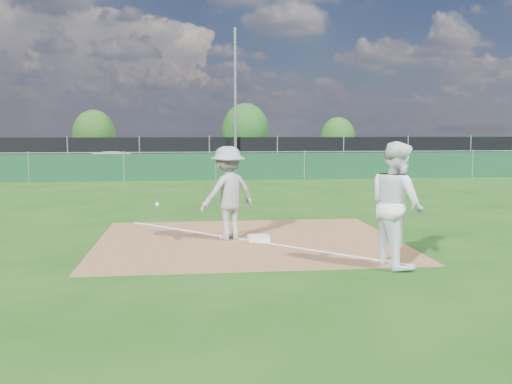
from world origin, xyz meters
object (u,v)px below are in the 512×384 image
at_px(light_pole, 235,99).
at_px(tree_mid, 246,130).
at_px(first_base, 259,238).
at_px(play_at_first, 228,193).
at_px(tree_right, 338,137).
at_px(car_right, 258,154).
at_px(runner, 396,204).
at_px(tree_left, 94,134).
at_px(car_mid, 166,152).
at_px(car_left, 102,152).

distance_m(light_pole, tree_mid, 11.34).
bearing_deg(first_base, light_pole, 86.63).
bearing_deg(play_at_first, tree_right, 71.58).
xyz_separation_m(first_base, car_right, (3.11, 26.22, 0.56)).
bearing_deg(light_pole, car_right, 67.84).
bearing_deg(runner, first_base, 29.08).
height_order(tree_left, tree_right, tree_left).
xyz_separation_m(runner, tree_left, (-10.33, 34.33, 0.87)).
bearing_deg(car_mid, light_pole, -149.47).
distance_m(car_right, tree_mid, 6.76).
relative_size(play_at_first, runner, 1.04).
xyz_separation_m(runner, car_mid, (-4.88, 28.21, -0.25)).
relative_size(runner, tree_mid, 0.48).
distance_m(runner, car_right, 28.61).
xyz_separation_m(runner, car_right, (1.13, 28.58, -0.41)).
bearing_deg(tree_left, tree_right, 3.00).
xyz_separation_m(first_base, car_mid, (-2.90, 25.84, 0.72)).
distance_m(light_pole, car_right, 5.92).
bearing_deg(runner, tree_mid, -12.46).
height_order(first_base, runner, runner).
xyz_separation_m(first_base, tree_mid, (2.95, 32.79, 2.13)).
xyz_separation_m(runner, tree_mid, (0.98, 35.16, 1.17)).
height_order(play_at_first, car_left, play_at_first).
bearing_deg(car_mid, tree_mid, -55.00).
xyz_separation_m(car_mid, tree_left, (-5.45, 6.12, 1.11)).
relative_size(light_pole, car_right, 1.90).
xyz_separation_m(car_right, tree_mid, (-0.16, 6.58, 1.58)).
bearing_deg(runner, car_left, 6.21).
bearing_deg(car_left, runner, -161.84).
height_order(light_pole, play_at_first, light_pole).
height_order(first_base, car_mid, car_mid).
bearing_deg(light_pole, tree_mid, 81.40).
xyz_separation_m(play_at_first, tree_left, (-7.74, 31.78, 0.93)).
xyz_separation_m(light_pole, car_right, (1.83, 4.50, -3.38)).
relative_size(car_left, car_right, 1.08).
bearing_deg(runner, car_right, -13.14).
bearing_deg(light_pole, car_left, 147.75).
bearing_deg(light_pole, car_mid, 135.41).
relative_size(light_pole, first_base, 18.80).
bearing_deg(car_mid, tree_right, -76.62).
xyz_separation_m(runner, car_left, (-9.01, 29.33, -0.25)).
xyz_separation_m(light_pole, first_base, (-1.28, -21.72, -3.94)).
xyz_separation_m(play_at_first, runner, (2.59, -2.54, 0.06)).
xyz_separation_m(car_left, tree_right, (17.33, 5.98, 0.88)).
bearing_deg(tree_left, car_mid, -48.33).
height_order(runner, car_mid, runner).
height_order(tree_mid, tree_right, tree_mid).
distance_m(first_base, tree_mid, 33.00).
bearing_deg(car_left, car_right, -93.11).
height_order(light_pole, car_mid, light_pole).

